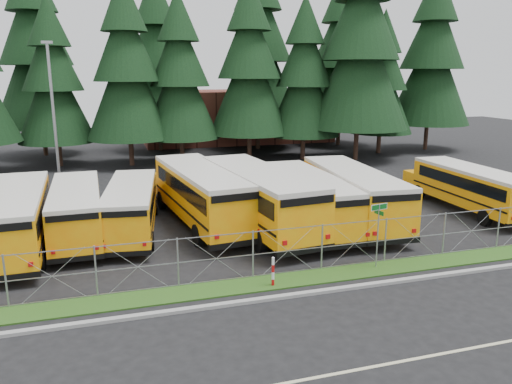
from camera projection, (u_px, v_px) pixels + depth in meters
ground at (332, 259)px, 22.22m from camera, size 120.00×120.00×0.00m
curb at (367, 285)px, 19.33m from camera, size 50.00×0.25×0.12m
grass_verge at (350, 272)px, 20.63m from camera, size 50.00×1.40×0.06m
road_lane_line at (450, 352)px, 14.78m from camera, size 50.00×0.12×0.01m
chainlink_fence at (344, 245)px, 21.06m from camera, size 44.00×0.10×2.00m
brick_building at (235, 116)px, 60.43m from camera, size 22.00×10.00×6.00m
bus_0 at (17, 219)px, 23.19m from camera, size 3.02×11.05×2.87m
bus_1 at (77, 212)px, 24.91m from camera, size 2.58×10.07×2.63m
bus_2 at (132, 208)px, 25.61m from camera, size 3.62×10.09×2.59m
bus_3 at (201, 196)px, 27.06m from camera, size 4.24×12.29×3.16m
bus_4 at (255, 199)px, 26.32m from camera, size 4.21×12.52×3.22m
bus_5 at (307, 200)px, 26.77m from camera, size 2.64×10.87×2.84m
bus_6 at (350, 195)px, 27.54m from camera, size 3.62×11.55×2.98m
bus_east at (467, 189)px, 29.75m from camera, size 2.66×10.17×2.65m
street_sign at (378, 222)px, 20.74m from camera, size 0.83×0.54×2.81m
striped_bollard at (273, 272)px, 19.22m from camera, size 0.11×0.11×1.20m
light_standard at (53, 111)px, 34.10m from camera, size 0.70×0.35×10.14m
conifer_2 at (53, 82)px, 42.69m from camera, size 6.58×6.58×14.56m
conifer_3 at (127, 72)px, 42.84m from camera, size 7.36×7.36×16.27m
conifer_4 at (180, 78)px, 44.42m from camera, size 6.91×6.91×15.28m
conifer_5 at (249, 70)px, 45.76m from camera, size 7.56×7.56×16.72m
conifer_6 at (304, 79)px, 46.48m from camera, size 6.83×6.83×15.11m
conifer_7 at (360, 49)px, 45.34m from camera, size 9.19×9.19×20.33m
conifer_8 at (382, 83)px, 49.93m from camera, size 6.41×6.41×14.17m
conifer_9 at (432, 60)px, 51.94m from camera, size 8.47×8.47×18.72m
conifer_10 at (36, 55)px, 47.91m from camera, size 8.80×8.80×19.45m
conifer_11 at (157, 63)px, 51.23m from camera, size 8.16×8.16×18.05m
conifer_12 at (258, 52)px, 52.33m from camera, size 9.23×9.23×20.41m
conifer_13 at (341, 60)px, 55.35m from camera, size 8.60×8.60×19.02m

